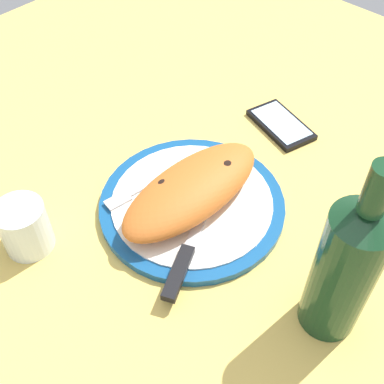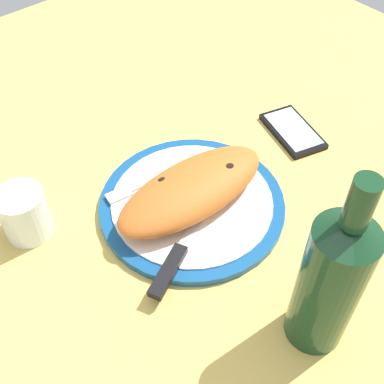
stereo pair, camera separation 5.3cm
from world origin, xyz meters
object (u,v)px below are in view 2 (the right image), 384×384
at_px(water_glass, 25,216).
at_px(wine_bottle, 331,281).
at_px(calzone, 194,189).
at_px(knife, 177,256).
at_px(smartphone, 293,131).
at_px(fork, 148,182).
at_px(plate, 192,204).

xyz_separation_m(water_glass, wine_bottle, (-0.20, 0.39, 0.08)).
bearing_deg(water_glass, calzone, 149.74).
bearing_deg(knife, smartphone, -166.47).
relative_size(calzone, water_glass, 3.31).
bearing_deg(fork, calzone, 113.10).
distance_m(plate, smartphone, 0.25).
xyz_separation_m(calzone, knife, (0.09, 0.07, -0.02)).
height_order(fork, water_glass, water_glass).
xyz_separation_m(smartphone, wine_bottle, (0.27, 0.27, 0.11)).
distance_m(calzone, fork, 0.09).
distance_m(calzone, smartphone, 0.25).
xyz_separation_m(knife, wine_bottle, (-0.07, 0.19, 0.09)).
xyz_separation_m(calzone, smartphone, (-0.25, -0.02, -0.04)).
bearing_deg(water_glass, wine_bottle, 117.48).
bearing_deg(smartphone, plate, 3.20).
bearing_deg(water_glass, smartphone, 166.66).
height_order(calzone, knife, calzone).
xyz_separation_m(plate, fork, (0.03, -0.07, 0.01)).
height_order(plate, fork, fork).
bearing_deg(smartphone, calzone, 3.73).
distance_m(smartphone, wine_bottle, 0.40).
distance_m(calzone, water_glass, 0.25).
height_order(knife, wine_bottle, wine_bottle).
xyz_separation_m(fork, smartphone, (-0.28, 0.06, -0.01)).
distance_m(fork, smartphone, 0.29).
height_order(plate, water_glass, water_glass).
distance_m(water_glass, wine_bottle, 0.44).
xyz_separation_m(calzone, wine_bottle, (0.02, 0.26, 0.07)).
relative_size(calzone, fork, 1.50).
bearing_deg(calzone, plate, -37.60).
bearing_deg(smartphone, water_glass, -13.34).
height_order(smartphone, water_glass, water_glass).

